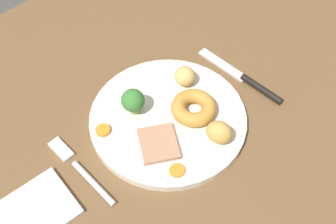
{
  "coord_description": "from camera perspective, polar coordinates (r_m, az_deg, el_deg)",
  "views": [
    {
      "loc": [
        -23.16,
        -29.93,
        56.37
      ],
      "look_at": [
        3.38,
        -2.19,
        6.0
      ],
      "focal_mm": 41.93,
      "sensor_mm": 36.0,
      "label": 1
    }
  ],
  "objects": [
    {
      "name": "carrot_coin_front",
      "position": [
        0.63,
        -9.44,
        -2.65
      ],
      "size": [
        2.31,
        2.31,
        0.63
      ],
      "primitive_type": "cylinder",
      "color": "orange",
      "rests_on": "dinner_plate"
    },
    {
      "name": "roast_potato_left",
      "position": [
        0.67,
        2.48,
        5.21
      ],
      "size": [
        4.24,
        4.37,
        3.45
      ],
      "primitive_type": "ellipsoid",
      "rotation": [
        0.0,
        0.0,
        1.8
      ],
      "color": "#D8B260",
      "rests_on": "dinner_plate"
    },
    {
      "name": "meat_slice_main",
      "position": [
        0.61,
        -1.39,
        -4.62
      ],
      "size": [
        8.17,
        8.44,
        0.8
      ],
      "primitive_type": "cube",
      "rotation": [
        0.0,
        0.0,
        1.03
      ],
      "color": "tan",
      "rests_on": "dinner_plate"
    },
    {
      "name": "knife",
      "position": [
        0.72,
        11.32,
        4.64
      ],
      "size": [
        1.94,
        18.53,
        1.2
      ],
      "rotation": [
        0.0,
        0.0,
        1.59
      ],
      "color": "black",
      "rests_on": "dining_table"
    },
    {
      "name": "fork",
      "position": [
        0.61,
        -12.73,
        -8.05
      ],
      "size": [
        2.06,
        15.27,
        0.9
      ],
      "rotation": [
        0.0,
        0.0,
        1.58
      ],
      "color": "silver",
      "rests_on": "dining_table"
    },
    {
      "name": "broccoli_floret",
      "position": [
        0.63,
        -5.07,
        1.66
      ],
      "size": [
        3.82,
        3.82,
        4.7
      ],
      "color": "#8CB766",
      "rests_on": "dinner_plate"
    },
    {
      "name": "dining_table",
      "position": [
        0.66,
        -3.42,
        -2.72
      ],
      "size": [
        120.0,
        84.0,
        3.6
      ],
      "primitive_type": "cube",
      "color": "brown",
      "rests_on": "ground"
    },
    {
      "name": "dinner_plate",
      "position": [
        0.65,
        0.0,
        -0.91
      ],
      "size": [
        25.81,
        25.81,
        1.4
      ],
      "primitive_type": "cylinder",
      "color": "silver",
      "rests_on": "dining_table"
    },
    {
      "name": "roast_potato_right",
      "position": [
        0.6,
        7.45,
        -2.94
      ],
      "size": [
        4.54,
        5.04,
        3.76
      ],
      "primitive_type": "ellipsoid",
      "rotation": [
        0.0,
        0.0,
        5.04
      ],
      "color": "tan",
      "rests_on": "dinner_plate"
    },
    {
      "name": "carrot_coin_back",
      "position": [
        0.58,
        1.32,
        -8.49
      ],
      "size": [
        2.32,
        2.32,
        0.43
      ],
      "primitive_type": "cylinder",
      "color": "orange",
      "rests_on": "dinner_plate"
    },
    {
      "name": "folded_napkin",
      "position": [
        0.6,
        -18.94,
        -13.61
      ],
      "size": [
        11.57,
        9.7,
        0.8
      ],
      "primitive_type": "cube",
      "rotation": [
        0.0,
        0.0,
        -0.07
      ],
      "color": "white",
      "rests_on": "dining_table"
    },
    {
      "name": "yorkshire_pudding",
      "position": [
        0.64,
        3.75,
        0.62
      ],
      "size": [
        7.44,
        7.44,
        2.43
      ],
      "primitive_type": "torus",
      "color": "#C68938",
      "rests_on": "dinner_plate"
    }
  ]
}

